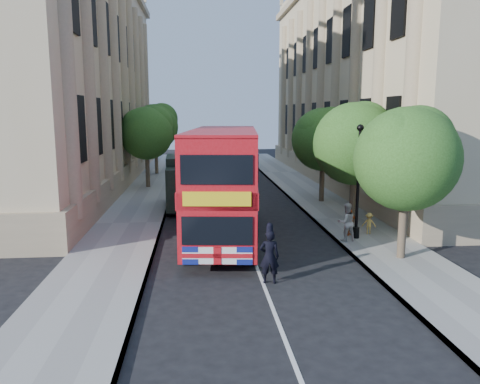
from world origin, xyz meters
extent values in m
plane|color=black|center=(0.00, 0.00, 0.00)|extent=(120.00, 120.00, 0.00)
cube|color=gray|center=(5.75, 10.00, 0.06)|extent=(3.50, 80.00, 0.12)
cube|color=gray|center=(-5.75, 10.00, 0.06)|extent=(3.50, 80.00, 0.12)
cube|color=tan|center=(13.80, 24.00, 9.00)|extent=(12.00, 38.00, 18.00)
cube|color=tan|center=(-13.80, 24.00, 9.00)|extent=(12.00, 38.00, 18.00)
cylinder|color=#473828|center=(5.80, 3.00, 1.43)|extent=(0.32, 0.32, 2.86)
sphere|color=#29501A|center=(5.80, 3.00, 4.03)|extent=(4.00, 4.00, 4.00)
sphere|color=#29501A|center=(6.40, 3.40, 4.68)|extent=(2.80, 2.80, 2.80)
sphere|color=#29501A|center=(5.30, 2.70, 4.55)|extent=(2.60, 2.60, 2.60)
cylinder|color=#473828|center=(5.80, 9.00, 1.50)|extent=(0.32, 0.32, 2.99)
sphere|color=#29501A|center=(5.80, 9.00, 4.22)|extent=(4.20, 4.20, 4.20)
sphere|color=#29501A|center=(6.40, 9.40, 4.90)|extent=(2.94, 2.94, 2.94)
sphere|color=#29501A|center=(5.30, 8.70, 4.76)|extent=(2.73, 2.73, 2.73)
cylinder|color=#473828|center=(5.80, 15.00, 1.45)|extent=(0.32, 0.32, 2.90)
sphere|color=#29501A|center=(5.80, 15.00, 4.09)|extent=(4.00, 4.00, 4.00)
sphere|color=#29501A|center=(6.40, 15.40, 4.75)|extent=(2.80, 2.80, 2.80)
sphere|color=#29501A|center=(5.30, 14.70, 4.62)|extent=(2.60, 2.60, 2.60)
cylinder|color=#473828|center=(-6.00, 22.00, 1.50)|extent=(0.32, 0.32, 2.99)
sphere|color=#29501A|center=(-6.00, 22.00, 4.22)|extent=(4.00, 4.00, 4.00)
sphere|color=#29501A|center=(-5.40, 22.40, 4.90)|extent=(2.80, 2.80, 2.80)
sphere|color=#29501A|center=(-6.50, 21.70, 4.76)|extent=(2.60, 2.60, 2.60)
cylinder|color=#473828|center=(-6.00, 30.00, 1.58)|extent=(0.32, 0.32, 3.17)
sphere|color=#29501A|center=(-6.00, 30.00, 4.46)|extent=(4.20, 4.20, 4.20)
sphere|color=#29501A|center=(-5.40, 30.40, 5.18)|extent=(2.94, 2.94, 2.94)
sphere|color=#29501A|center=(-6.50, 29.70, 5.04)|extent=(2.73, 2.73, 2.73)
cylinder|color=black|center=(5.00, 6.00, 0.37)|extent=(0.30, 0.30, 0.50)
cylinder|color=black|center=(5.00, 6.00, 2.62)|extent=(0.14, 0.14, 5.00)
sphere|color=black|center=(5.00, 6.00, 5.12)|extent=(0.32, 0.32, 0.32)
cube|color=#AB0B13|center=(-0.98, 6.90, 2.72)|extent=(3.90, 10.91, 4.44)
cube|color=black|center=(-0.98, 6.90, 1.74)|extent=(3.89, 10.24, 1.01)
cube|color=black|center=(-0.98, 6.90, 3.88)|extent=(3.89, 10.24, 1.01)
cube|color=yellow|center=(-1.54, 1.59, 2.87)|extent=(2.36, 0.32, 0.51)
cylinder|color=black|center=(-2.64, 3.28, 0.56)|extent=(0.43, 1.15, 1.12)
cylinder|color=black|center=(-0.11, 3.02, 0.56)|extent=(0.43, 1.15, 1.12)
cylinder|color=black|center=(-1.88, 10.55, 0.56)|extent=(0.43, 1.15, 1.12)
cylinder|color=black|center=(0.64, 10.28, 0.56)|extent=(0.43, 1.15, 1.12)
cube|color=black|center=(-2.83, 12.09, 1.52)|extent=(2.33, 2.12, 2.37)
cube|color=black|center=(-2.80, 11.13, 1.81)|extent=(2.03, 0.18, 0.79)
cube|color=black|center=(-2.93, 14.57, 1.75)|extent=(2.39, 3.70, 2.82)
cube|color=black|center=(-2.90, 13.89, 0.40)|extent=(2.24, 5.49, 0.28)
cylinder|color=black|center=(-3.84, 11.93, 0.45)|extent=(0.28, 0.91, 0.90)
cylinder|color=black|center=(-1.81, 12.01, 0.45)|extent=(0.28, 0.91, 0.90)
cylinder|color=black|center=(-3.98, 15.66, 0.45)|extent=(0.28, 0.91, 0.90)
cylinder|color=black|center=(-1.95, 15.73, 0.45)|extent=(0.28, 0.91, 0.90)
imported|color=black|center=(0.22, 1.00, 0.93)|extent=(0.73, 0.52, 1.87)
imported|color=#BEB5A8|center=(4.40, 5.60, 0.97)|extent=(0.89, 0.72, 1.71)
imported|color=#D45F25|center=(4.87, 6.46, 0.74)|extent=(0.79, 0.58, 1.25)
imported|color=gold|center=(5.84, 6.64, 0.63)|extent=(0.74, 0.57, 1.01)
camera|label=1|loc=(-2.19, -14.18, 5.80)|focal=35.00mm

